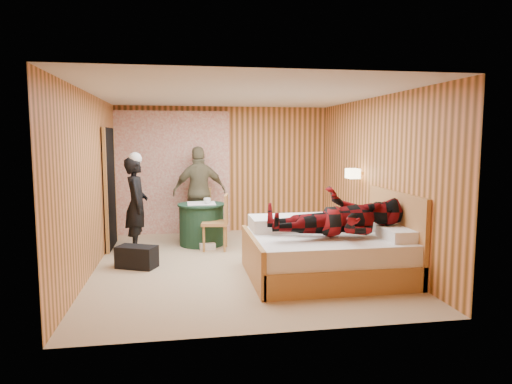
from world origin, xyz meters
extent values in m
cube|color=tan|center=(0.00, 0.00, 0.00)|extent=(4.20, 5.00, 0.01)
cube|color=silver|center=(0.00, 0.00, 2.50)|extent=(4.20, 5.00, 0.01)
cube|color=#EC935A|center=(0.00, 2.50, 1.25)|extent=(4.20, 0.02, 2.50)
cube|color=#EC935A|center=(-2.10, 0.00, 1.25)|extent=(0.02, 5.00, 2.50)
cube|color=#EC935A|center=(2.10, 0.00, 1.25)|extent=(0.02, 5.00, 2.50)
cube|color=white|center=(-1.00, 2.43, 1.20)|extent=(2.20, 0.08, 2.40)
cube|color=black|center=(-2.06, 1.40, 1.02)|extent=(0.06, 0.90, 2.05)
cylinder|color=gold|center=(2.00, 0.45, 1.30)|extent=(0.18, 0.04, 0.04)
cube|color=#FFE9B2|center=(1.92, 0.45, 1.30)|extent=(0.18, 0.24, 0.16)
cube|color=tan|center=(1.10, -0.83, 0.16)|extent=(2.08, 1.67, 0.31)
cube|color=white|center=(1.10, -0.83, 0.44)|extent=(2.02, 1.60, 0.26)
cube|color=tan|center=(0.06, -0.83, 0.29)|extent=(0.06, 1.67, 0.58)
cube|color=tan|center=(2.06, -0.83, 0.57)|extent=(0.06, 1.67, 1.15)
cube|color=white|center=(1.91, -1.23, 0.65)|extent=(0.40, 0.57, 0.15)
cube|color=white|center=(1.91, -0.43, 0.65)|extent=(0.40, 0.57, 0.15)
cube|color=white|center=(0.74, -0.36, 0.67)|extent=(1.25, 0.63, 0.19)
cube|color=tan|center=(1.88, 0.10, 0.26)|extent=(0.37, 0.52, 0.52)
cube|color=tan|center=(1.88, 0.10, 0.42)|extent=(0.39, 0.53, 0.03)
cylinder|color=#1E412B|center=(-0.51, 1.35, 0.35)|extent=(0.78, 0.78, 0.71)
cylinder|color=#1E412B|center=(-0.51, 1.35, 0.71)|extent=(0.84, 0.84, 0.03)
cube|color=white|center=(-0.51, 1.35, 0.74)|extent=(0.53, 0.53, 0.01)
cube|color=tan|center=(-0.51, 1.93, 0.45)|extent=(0.45, 0.45, 0.05)
cube|color=tan|center=(-0.50, 2.12, 0.70)|extent=(0.42, 0.07, 0.46)
cylinder|color=tan|center=(-0.69, 1.77, 0.21)|extent=(0.04, 0.04, 0.43)
cylinder|color=tan|center=(-0.33, 2.09, 0.21)|extent=(0.04, 0.04, 0.43)
cube|color=tan|center=(-0.30, 0.93, 0.45)|extent=(0.49, 0.49, 0.05)
cube|color=tan|center=(-0.12, 0.90, 0.71)|extent=(0.11, 0.42, 0.46)
cylinder|color=tan|center=(-0.44, 1.13, 0.22)|extent=(0.04, 0.04, 0.43)
cylinder|color=tan|center=(-0.16, 0.74, 0.22)|extent=(0.04, 0.04, 0.43)
cube|color=black|center=(-1.51, 0.03, 0.16)|extent=(0.64, 0.50, 0.32)
cube|color=white|center=(-0.55, 1.30, 0.06)|extent=(0.29, 0.17, 0.12)
cube|color=white|center=(-0.43, 0.94, 0.06)|extent=(0.27, 0.14, 0.11)
imported|color=black|center=(-1.59, 1.06, 0.78)|extent=(0.41, 0.60, 1.57)
imported|color=#70694B|center=(-0.51, 2.05, 0.86)|extent=(1.06, 0.57, 1.72)
imported|color=#690A0C|center=(1.15, -1.03, 1.00)|extent=(0.86, 0.67, 1.77)
imported|color=white|center=(1.88, 0.05, 0.53)|extent=(0.19, 0.24, 0.02)
imported|color=white|center=(1.88, 0.05, 0.55)|extent=(0.27, 0.28, 0.02)
imported|color=white|center=(1.88, 0.23, 0.56)|extent=(0.13, 0.13, 0.09)
imported|color=white|center=(-0.41, 1.30, 0.79)|extent=(0.13, 0.13, 0.10)
camera|label=1|loc=(-0.85, -6.63, 1.87)|focal=32.00mm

